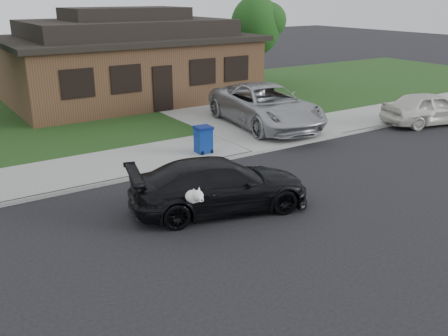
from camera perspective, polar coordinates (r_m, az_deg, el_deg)
ground at (r=13.14m, az=-0.88°, el=-5.11°), size 120.00×120.00×0.00m
sidewalk at (r=17.27m, az=-9.82°, el=0.88°), size 60.00×3.00×0.12m
curb at (r=15.97m, az=-7.63°, el=-0.53°), size 60.00×0.12×0.12m
lawn at (r=24.58m, az=-17.44°, el=5.79°), size 60.00×13.00×0.13m
driveway at (r=24.23m, az=-1.59°, el=6.50°), size 4.50×13.00×0.14m
sedan at (r=13.06m, az=-0.51°, el=-1.98°), size 5.09×3.08×1.38m
minivan at (r=21.16m, az=4.75°, el=7.14°), size 3.65×6.51×1.72m
white_compact at (r=23.61m, az=22.44°, el=6.33°), size 4.53×2.72×1.44m
recycling_bin at (r=17.56m, az=-2.38°, el=3.30°), size 0.61×0.63×0.94m
house at (r=27.38m, az=-10.93°, el=12.04°), size 12.60×8.60×4.65m
tree_1 at (r=30.78m, az=3.98°, el=16.05°), size 3.15×3.00×5.25m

